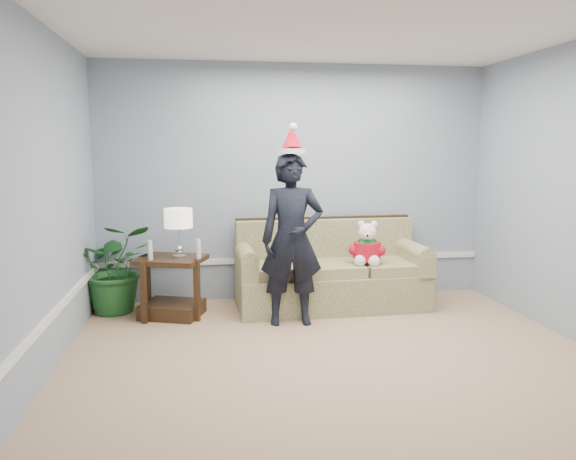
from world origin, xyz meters
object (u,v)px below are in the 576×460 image
(side_table, at_px, (172,293))
(table_lamp, at_px, (178,220))
(man, at_px, (292,240))
(houseplant, at_px, (116,268))
(sofa, at_px, (330,275))
(teddy_bear, at_px, (367,248))

(side_table, xyz_separation_m, table_lamp, (0.09, -0.05, 0.77))
(side_table, distance_m, table_lamp, 0.78)
(man, bearing_deg, table_lamp, 164.07)
(table_lamp, xyz_separation_m, man, (1.11, -0.37, -0.17))
(houseplant, xyz_separation_m, man, (1.79, -0.67, 0.37))
(side_table, relative_size, houseplant, 0.82)
(sofa, bearing_deg, houseplant, 176.08)
(houseplant, bearing_deg, side_table, -23.89)
(houseplant, bearing_deg, sofa, -2.28)
(side_table, xyz_separation_m, man, (1.21, -0.41, 0.61))
(houseplant, height_order, man, man)
(sofa, xyz_separation_m, man, (-0.52, -0.58, 0.51))
(sofa, relative_size, houseplant, 2.15)
(side_table, bearing_deg, man, -18.95)
(sofa, distance_m, side_table, 1.73)
(houseplant, bearing_deg, table_lamp, -24.25)
(sofa, xyz_separation_m, houseplant, (-2.31, 0.09, 0.14))
(sofa, relative_size, teddy_bear, 4.35)
(houseplant, height_order, teddy_bear, teddy_bear)
(table_lamp, height_order, man, man)
(table_lamp, bearing_deg, houseplant, 155.75)
(sofa, distance_m, houseplant, 2.32)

